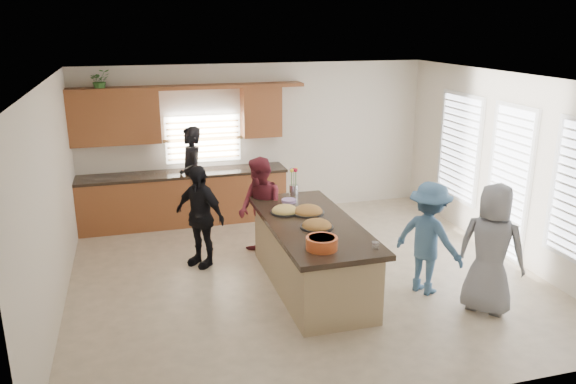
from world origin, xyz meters
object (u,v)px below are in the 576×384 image
object	(u,v)px
island	(311,256)
salad_bowl	(322,242)
woman_left_back	(192,177)
woman_left_front	(200,216)
woman_right_front	(491,249)
woman_right_back	(429,238)
woman_left_mid	(260,209)

from	to	relation	value
island	salad_bowl	bearing A→B (deg)	-101.18
woman_left_back	woman_left_front	bearing A→B (deg)	-10.27
salad_bowl	woman_right_front	bearing A→B (deg)	-8.30
woman_right_back	island	bearing A→B (deg)	39.27
woman_left_mid	woman_left_front	world-z (taller)	woman_left_mid
salad_bowl	woman_right_back	xyz separation A→B (m)	(1.63, 0.38, -0.27)
woman_right_front	woman_right_back	bearing A→B (deg)	-7.55
woman_right_back	woman_right_front	size ratio (longest dim) A/B	0.92
woman_right_back	woman_left_back	bearing A→B (deg)	8.23
woman_left_front	woman_right_front	world-z (taller)	woman_right_front
salad_bowl	woman_left_front	bearing A→B (deg)	119.63
island	woman_right_front	distance (m)	2.32
woman_right_front	woman_left_back	bearing A→B (deg)	-4.91
woman_left_mid	woman_right_back	size ratio (longest dim) A/B	1.03
island	woman_left_mid	size ratio (longest dim) A/B	1.71
island	woman_left_back	xyz separation A→B (m)	(-1.27, 2.93, 0.44)
woman_left_front	woman_left_back	bearing A→B (deg)	136.53
salad_bowl	woman_right_front	xyz separation A→B (m)	(2.10, -0.31, -0.20)
woman_left_front	woman_right_back	distance (m)	3.29
island	woman_right_front	bearing A→B (deg)	-33.19
salad_bowl	woman_left_front	xyz separation A→B (m)	(-1.18, 2.08, -0.26)
island	woman_right_back	bearing A→B (deg)	-21.43
woman_left_front	woman_right_front	size ratio (longest dim) A/B	0.92
island	woman_right_back	xyz separation A→B (m)	(1.45, -0.56, 0.31)
salad_bowl	woman_right_back	distance (m)	1.69
woman_left_mid	woman_left_front	distance (m)	0.92
salad_bowl	woman_left_mid	distance (m)	2.10
woman_right_back	salad_bowl	bearing A→B (deg)	73.28
woman_left_mid	woman_right_back	xyz separation A→B (m)	(1.90, -1.69, -0.03)
woman_left_mid	island	bearing A→B (deg)	6.69
woman_left_back	woman_right_back	world-z (taller)	woman_left_back
salad_bowl	woman_right_front	size ratio (longest dim) A/B	0.23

